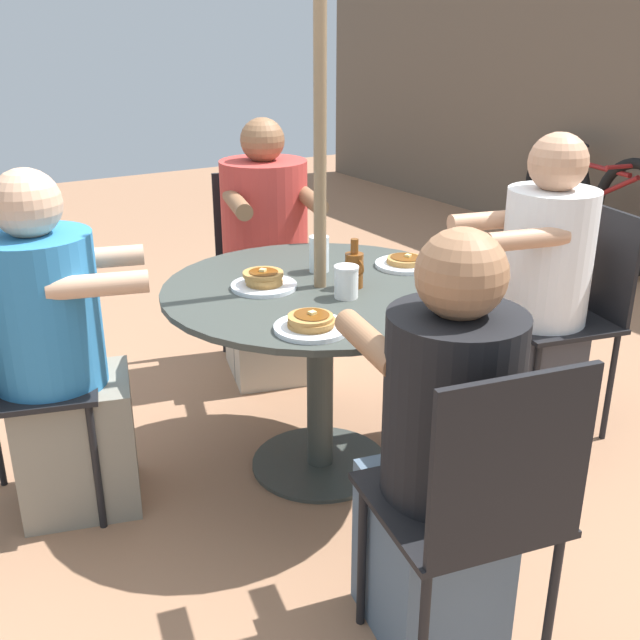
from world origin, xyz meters
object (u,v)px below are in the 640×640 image
Objects in this scene: pancake_plate_b at (264,282)px; pancake_plate_c at (406,263)px; drinking_glass_a at (319,254)px; diner_south at (442,465)px; coffee_cup at (346,282)px; patio_chair_west at (572,304)px; patio_chair_north at (260,254)px; patio_chair_east at (3,370)px; syrup_bottle at (354,269)px; bicycle at (591,203)px; diner_north at (267,263)px; diner_east at (59,363)px; patio_chair_south at (478,502)px; diner_west at (536,302)px; patio_table at (320,327)px; pancake_plate_a at (311,324)px.

pancake_plate_c is at bearing 83.57° from pancake_plate_b.
diner_south is at bearing -14.73° from drinking_glass_a.
coffee_cup is 0.83× the size of drinking_glass_a.
patio_chair_west is at bearing 74.38° from pancake_plate_b.
patio_chair_north and patio_chair_east have the same top height.
bicycle is at bearing 114.85° from syrup_bottle.
patio_chair_north is at bearing -90.00° from diner_north.
diner_east is 4.02m from bicycle.
syrup_bottle is at bearing 95.75° from patio_chair_north.
diner_north reaches higher than patio_chair_south.
patio_chair_west is at bearing 91.62° from diner_east.
diner_west is at bearing 65.24° from drinking_glass_a.
bicycle is at bearing 111.25° from drinking_glass_a.
syrup_bottle is at bearing 93.30° from diner_west.
patio_chair_south is 6.96× the size of drinking_glass_a.
diner_south is 0.95× the size of diner_west.
diner_west reaches higher than patio_chair_north.
patio_chair_east is 1.43m from pancake_plate_c.
patio_chair_south is at bearing -40.69° from bicycle.
patio_chair_north is at bearing 87.86° from patio_chair_south.
pancake_plate_b and bicycle have the same top height.
bicycle is at bearing 115.64° from pancake_plate_c.
diner_north is at bearing 88.05° from patio_chair_south.
patio_table is 0.88m from diner_west.
patio_chair_east is 0.75× the size of diner_west.
syrup_bottle is (1.08, -0.19, 0.25)m from patio_chair_north.
pancake_plate_b reaches higher than pancake_plate_a.
patio_chair_north is 1.34m from diner_west.
patio_chair_north is (-1.01, 0.29, -0.04)m from patio_table.
bicycle is (-1.29, 3.03, -0.17)m from patio_table.
coffee_cup is (0.22, 0.19, 0.03)m from pancake_plate_b.
diner_south reaches higher than syrup_bottle.
patio_chair_north is 1.05m from pancake_plate_b.
drinking_glass_a is at bearing -178.06° from syrup_bottle.
pancake_plate_c is at bearing 69.01° from diner_south.
syrup_bottle is 1.59× the size of coffee_cup.
drinking_glass_a is at bearing 165.71° from coffee_cup.
patio_chair_south is at bearing 141.16° from diner_west.
diner_south is 1.22m from diner_west.
diner_south is (1.70, -0.42, -0.01)m from diner_north.
coffee_cup is 0.29m from drinking_glass_a.
patio_chair_north is at bearing -70.31° from bicycle.
diner_east is 0.97m from drinking_glass_a.
patio_chair_east reaches higher than patio_table.
pancake_plate_b is at bearing -96.43° from pancake_plate_c.
diner_west is (-0.04, -0.16, 0.03)m from patio_chair_west.
patio_chair_north is 6.96× the size of drinking_glass_a.
diner_east is at bearing -100.58° from pancake_plate_c.
patio_chair_north is 4.00× the size of pancake_plate_c.
bicycle is at bearing -154.91° from diner_north.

